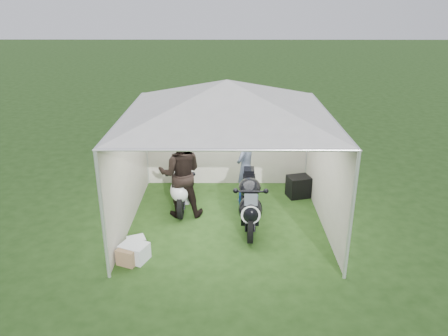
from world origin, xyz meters
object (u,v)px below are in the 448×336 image
at_px(person_dark_jacket, 180,173).
at_px(paddock_stand, 248,199).
at_px(motorcycle_white, 183,184).
at_px(crate_1, 129,255).
at_px(motorcycle_black, 250,201).
at_px(canopy_tent, 227,101).
at_px(equipment_box, 298,186).
at_px(crate_2, 136,244).
at_px(crate_0, 134,252).
at_px(person_blue_jacket, 246,167).

bearing_deg(person_dark_jacket, paddock_stand, -166.76).
height_order(motorcycle_white, crate_1, motorcycle_white).
xyz_separation_m(motorcycle_black, person_dark_jacket, (-1.45, 0.53, 0.40)).
bearing_deg(paddock_stand, canopy_tent, -125.72).
bearing_deg(equipment_box, crate_2, -145.35).
bearing_deg(canopy_tent, crate_0, -138.08).
distance_m(canopy_tent, motorcycle_white, 2.36).
distance_m(person_blue_jacket, crate_1, 3.47).
bearing_deg(equipment_box, motorcycle_black, -130.35).
xyz_separation_m(motorcycle_white, person_blue_jacket, (1.41, 0.35, 0.27)).
bearing_deg(motorcycle_black, person_blue_jacket, 93.11).
bearing_deg(person_dark_jacket, crate_1, 65.25).
distance_m(person_blue_jacket, equipment_box, 1.40).
distance_m(person_dark_jacket, crate_2, 1.81).
relative_size(canopy_tent, person_dark_jacket, 2.93).
bearing_deg(canopy_tent, person_dark_jacket, 164.44).
distance_m(paddock_stand, crate_2, 2.86).
relative_size(canopy_tent, person_blue_jacket, 3.50).
bearing_deg(person_blue_jacket, crate_1, -6.15).
xyz_separation_m(motorcycle_white, crate_1, (-0.77, -2.27, -0.39)).
bearing_deg(paddock_stand, motorcycle_white, -179.66).
height_order(canopy_tent, crate_1, canopy_tent).
bearing_deg(canopy_tent, motorcycle_white, 145.42).
distance_m(equipment_box, crate_0, 4.31).
height_order(canopy_tent, crate_0, canopy_tent).
bearing_deg(canopy_tent, crate_1, -137.67).
xyz_separation_m(person_dark_jacket, crate_2, (-0.72, -1.43, -0.85)).
bearing_deg(motorcycle_white, equipment_box, 11.12).
distance_m(canopy_tent, paddock_stand, 2.56).
distance_m(motorcycle_black, equipment_box, 1.93).
bearing_deg(person_dark_jacket, crate_0, 66.44).
distance_m(paddock_stand, crate_1, 3.20).
height_order(canopy_tent, paddock_stand, canopy_tent).
bearing_deg(person_dark_jacket, motorcycle_white, -92.37).
height_order(equipment_box, crate_1, equipment_box).
bearing_deg(person_blue_jacket, person_dark_jacket, -28.40).
bearing_deg(crate_1, motorcycle_black, 31.12).
bearing_deg(crate_2, canopy_tent, 34.19).
distance_m(canopy_tent, crate_2, 3.20).
height_order(person_dark_jacket, crate_0, person_dark_jacket).
distance_m(motorcycle_white, equipment_box, 2.75).
height_order(person_blue_jacket, crate_1, person_blue_jacket).
bearing_deg(equipment_box, motorcycle_white, -169.05).
relative_size(equipment_box, crate_1, 1.50).
bearing_deg(crate_1, crate_2, 83.41).
distance_m(motorcycle_white, crate_0, 2.31).
height_order(motorcycle_black, paddock_stand, motorcycle_black).
bearing_deg(person_dark_jacket, equipment_box, -163.41).
height_order(person_blue_jacket, crate_2, person_blue_jacket).
bearing_deg(motorcycle_black, person_dark_jacket, 161.48).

